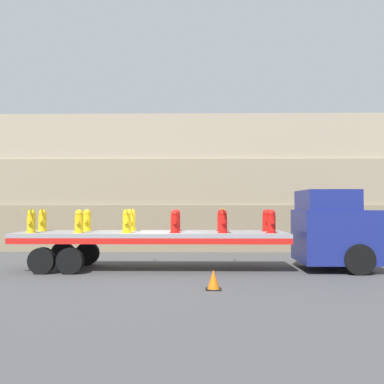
# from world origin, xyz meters

# --- Properties ---
(ground_plane) EXTENTS (120.00, 120.00, 0.00)m
(ground_plane) POSITION_xyz_m (0.00, 0.00, 0.00)
(ground_plane) COLOR #474749
(rock_cliff) EXTENTS (60.00, 3.30, 6.95)m
(rock_cliff) POSITION_xyz_m (0.00, 7.33, 3.48)
(rock_cliff) COLOR #84755B
(rock_cliff) RESTS_ON ground_plane
(truck_cab) EXTENTS (2.56, 2.63, 2.84)m
(truck_cab) POSITION_xyz_m (6.59, 0.00, 1.44)
(truck_cab) COLOR navy
(truck_cab) RESTS_ON ground_plane
(flatbed_trailer) EXTENTS (9.58, 2.53, 1.34)m
(flatbed_trailer) POSITION_xyz_m (-0.65, 0.00, 1.09)
(flatbed_trailer) COLOR gray
(flatbed_trailer) RESTS_ON ground_plane
(fire_hydrant_yellow_near_0) EXTENTS (0.36, 0.50, 0.82)m
(fire_hydrant_yellow_near_0) POSITION_xyz_m (-4.19, -0.53, 1.73)
(fire_hydrant_yellow_near_0) COLOR gold
(fire_hydrant_yellow_near_0) RESTS_ON flatbed_trailer
(fire_hydrant_yellow_far_0) EXTENTS (0.36, 0.50, 0.82)m
(fire_hydrant_yellow_far_0) POSITION_xyz_m (-4.19, 0.53, 1.73)
(fire_hydrant_yellow_far_0) COLOR gold
(fire_hydrant_yellow_far_0) RESTS_ON flatbed_trailer
(fire_hydrant_yellow_near_1) EXTENTS (0.36, 0.50, 0.82)m
(fire_hydrant_yellow_near_1) POSITION_xyz_m (-2.51, -0.53, 1.73)
(fire_hydrant_yellow_near_1) COLOR gold
(fire_hydrant_yellow_near_1) RESTS_ON flatbed_trailer
(fire_hydrant_yellow_far_1) EXTENTS (0.36, 0.50, 0.82)m
(fire_hydrant_yellow_far_1) POSITION_xyz_m (-2.51, 0.53, 1.73)
(fire_hydrant_yellow_far_1) COLOR gold
(fire_hydrant_yellow_far_1) RESTS_ON flatbed_trailer
(fire_hydrant_yellow_near_2) EXTENTS (0.36, 0.50, 0.82)m
(fire_hydrant_yellow_near_2) POSITION_xyz_m (-0.84, -0.53, 1.73)
(fire_hydrant_yellow_near_2) COLOR gold
(fire_hydrant_yellow_near_2) RESTS_ON flatbed_trailer
(fire_hydrant_yellow_far_2) EXTENTS (0.36, 0.50, 0.82)m
(fire_hydrant_yellow_far_2) POSITION_xyz_m (-0.84, 0.53, 1.73)
(fire_hydrant_yellow_far_2) COLOR gold
(fire_hydrant_yellow_far_2) RESTS_ON flatbed_trailer
(fire_hydrant_red_near_3) EXTENTS (0.36, 0.50, 0.82)m
(fire_hydrant_red_near_3) POSITION_xyz_m (0.84, -0.53, 1.73)
(fire_hydrant_red_near_3) COLOR red
(fire_hydrant_red_near_3) RESTS_ON flatbed_trailer
(fire_hydrant_red_far_3) EXTENTS (0.36, 0.50, 0.82)m
(fire_hydrant_red_far_3) POSITION_xyz_m (0.84, 0.53, 1.73)
(fire_hydrant_red_far_3) COLOR red
(fire_hydrant_red_far_3) RESTS_ON flatbed_trailer
(fire_hydrant_red_near_4) EXTENTS (0.36, 0.50, 0.82)m
(fire_hydrant_red_near_4) POSITION_xyz_m (2.51, -0.53, 1.73)
(fire_hydrant_red_near_4) COLOR red
(fire_hydrant_red_near_4) RESTS_ON flatbed_trailer
(fire_hydrant_red_far_4) EXTENTS (0.36, 0.50, 0.82)m
(fire_hydrant_red_far_4) POSITION_xyz_m (2.51, 0.53, 1.73)
(fire_hydrant_red_far_4) COLOR red
(fire_hydrant_red_far_4) RESTS_ON flatbed_trailer
(fire_hydrant_red_near_5) EXTENTS (0.36, 0.50, 0.82)m
(fire_hydrant_red_near_5) POSITION_xyz_m (4.19, -0.53, 1.73)
(fire_hydrant_red_near_5) COLOR red
(fire_hydrant_red_near_5) RESTS_ON flatbed_trailer
(fire_hydrant_red_far_5) EXTENTS (0.36, 0.50, 0.82)m
(fire_hydrant_red_far_5) POSITION_xyz_m (4.19, 0.53, 1.73)
(fire_hydrant_red_far_5) COLOR red
(fire_hydrant_red_far_5) RESTS_ON flatbed_trailer
(cargo_strap_rear) EXTENTS (0.05, 2.62, 0.01)m
(cargo_strap_rear) POSITION_xyz_m (-4.19, 0.00, 2.16)
(cargo_strap_rear) COLOR yellow
(cargo_strap_rear) RESTS_ON fire_hydrant_yellow_near_0
(cargo_strap_middle) EXTENTS (0.05, 2.62, 0.01)m
(cargo_strap_middle) POSITION_xyz_m (-0.84, 0.00, 2.16)
(cargo_strap_middle) COLOR yellow
(cargo_strap_middle) RESTS_ON fire_hydrant_yellow_near_2
(cargo_strap_front) EXTENTS (0.05, 2.62, 0.01)m
(cargo_strap_front) POSITION_xyz_m (2.51, 0.00, 2.16)
(cargo_strap_front) COLOR yellow
(cargo_strap_front) RESTS_ON fire_hydrant_red_near_4
(traffic_cone) EXTENTS (0.43, 0.43, 0.55)m
(traffic_cone) POSITION_xyz_m (2.07, -3.70, 0.26)
(traffic_cone) COLOR black
(traffic_cone) RESTS_ON ground_plane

